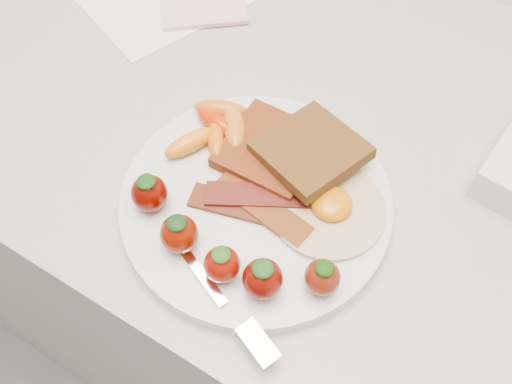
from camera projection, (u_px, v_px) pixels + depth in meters
The scene contains 9 objects.
counter at pixel (295, 283), 1.02m from camera, with size 2.00×0.60×0.90m, color gray.
plate at pixel (256, 202), 0.57m from camera, with size 0.27×0.27×0.02m, color silver.
toast_lower at pixel (272, 150), 0.59m from camera, with size 0.09×0.09×0.01m, color #491809.
toast_upper at pixel (311, 150), 0.57m from camera, with size 0.09×0.09×0.01m, color #311A07.
fried_egg at pixel (329, 207), 0.55m from camera, with size 0.14×0.14×0.02m.
bacon_strips at pixel (256, 203), 0.55m from camera, with size 0.13×0.08×0.01m.
baby_carrots at pixel (216, 128), 0.60m from camera, with size 0.08×0.11×0.02m.
strawberries at pixel (221, 247), 0.51m from camera, with size 0.21×0.07×0.04m.
fork at pixel (221, 298), 0.50m from camera, with size 0.16×0.07×0.00m.
Camera 1 is at (0.16, 1.31, 1.39)m, focal length 40.00 mm.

